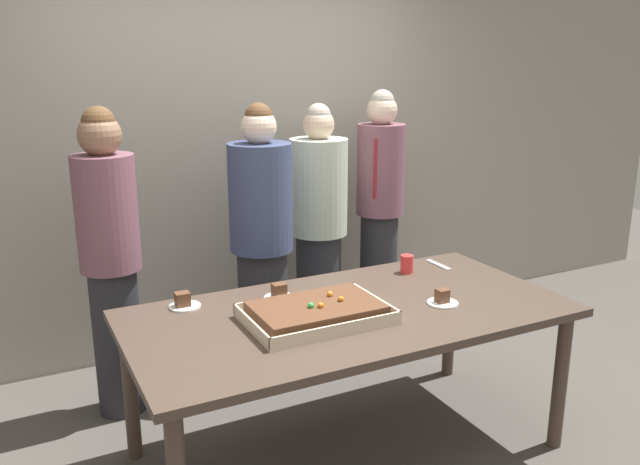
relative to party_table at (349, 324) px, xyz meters
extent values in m
plane|color=#4C4742|center=(0.00, 0.00, -0.68)|extent=(12.00, 12.00, 0.00)
cube|color=#9E998E|center=(0.00, 1.60, 0.82)|extent=(8.00, 0.12, 3.00)
cube|color=#47382D|center=(0.00, 0.00, 0.05)|extent=(2.08, 1.03, 0.04)
cylinder|color=#47382D|center=(0.96, -0.44, -0.32)|extent=(0.07, 0.07, 0.72)
cylinder|color=#47382D|center=(-0.96, 0.44, -0.32)|extent=(0.07, 0.07, 0.72)
cylinder|color=#47382D|center=(0.96, 0.44, -0.32)|extent=(0.07, 0.07, 0.72)
cube|color=beige|center=(-0.20, -0.05, 0.08)|extent=(0.63, 0.43, 0.01)
cube|color=beige|center=(-0.20, -0.25, 0.11)|extent=(0.63, 0.01, 0.05)
cube|color=beige|center=(-0.20, 0.16, 0.11)|extent=(0.63, 0.01, 0.05)
cube|color=beige|center=(-0.51, -0.05, 0.11)|extent=(0.01, 0.43, 0.05)
cube|color=beige|center=(0.11, -0.05, 0.11)|extent=(0.01, 0.43, 0.05)
cube|color=brown|center=(-0.20, -0.05, 0.12)|extent=(0.56, 0.36, 0.07)
sphere|color=orange|center=(-0.08, -0.06, 0.16)|extent=(0.03, 0.03, 0.03)
sphere|color=orange|center=(-0.20, -0.09, 0.16)|extent=(0.03, 0.03, 0.03)
sphere|color=green|center=(-0.24, -0.07, 0.16)|extent=(0.03, 0.03, 0.03)
sphere|color=orange|center=(-0.10, 0.01, 0.16)|extent=(0.03, 0.03, 0.03)
cylinder|color=white|center=(-0.24, 0.28, 0.08)|extent=(0.15, 0.15, 0.01)
cube|color=brown|center=(-0.24, 0.28, 0.12)|extent=(0.07, 0.06, 0.07)
cylinder|color=white|center=(0.43, -0.14, 0.08)|extent=(0.15, 0.15, 0.01)
cube|color=brown|center=(0.43, -0.14, 0.12)|extent=(0.06, 0.05, 0.06)
cylinder|color=white|center=(-0.68, 0.38, 0.08)|extent=(0.15, 0.15, 0.01)
cube|color=brown|center=(-0.69, 0.38, 0.12)|extent=(0.07, 0.06, 0.07)
cylinder|color=red|center=(0.55, 0.33, 0.12)|extent=(0.07, 0.07, 0.10)
cube|color=silver|center=(0.78, 0.35, 0.08)|extent=(0.03, 0.20, 0.01)
cylinder|color=#28282D|center=(0.41, 1.12, -0.28)|extent=(0.29, 0.29, 0.81)
cylinder|color=#B7C6B2|center=(0.41, 1.12, 0.43)|extent=(0.37, 0.37, 0.61)
sphere|color=beige|center=(0.41, 1.12, 0.82)|extent=(0.20, 0.20, 0.20)
sphere|color=#B2A899|center=(0.41, 1.12, 0.88)|extent=(0.15, 0.15, 0.15)
cylinder|color=#28282D|center=(-0.92, 0.92, -0.27)|extent=(0.25, 0.25, 0.82)
cylinder|color=#7A4C5B|center=(-0.92, 0.92, 0.45)|extent=(0.32, 0.32, 0.61)
sphere|color=#8C664C|center=(-0.92, 0.92, 0.85)|extent=(0.22, 0.22, 0.22)
sphere|color=brown|center=(-0.92, 0.92, 0.91)|extent=(0.17, 0.17, 0.17)
cylinder|color=#28282D|center=(0.89, 1.16, -0.24)|extent=(0.26, 0.26, 0.88)
cylinder|color=#7A4C5B|center=(0.89, 1.16, 0.50)|extent=(0.32, 0.32, 0.61)
cube|color=maroon|center=(0.79, 1.05, 0.53)|extent=(0.04, 0.02, 0.39)
sphere|color=beige|center=(0.89, 1.16, 0.89)|extent=(0.20, 0.20, 0.20)
sphere|color=#B2A899|center=(0.89, 1.16, 0.95)|extent=(0.16, 0.16, 0.16)
cylinder|color=#28282D|center=(-0.08, 0.89, -0.27)|extent=(0.29, 0.29, 0.83)
cylinder|color=#384266|center=(-0.08, 0.89, 0.45)|extent=(0.36, 0.36, 0.62)
sphere|color=beige|center=(-0.08, 0.89, 0.85)|extent=(0.20, 0.20, 0.20)
sphere|color=brown|center=(-0.08, 0.89, 0.91)|extent=(0.16, 0.16, 0.16)
camera|label=1|loc=(-1.41, -2.47, 1.22)|focal=36.21mm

